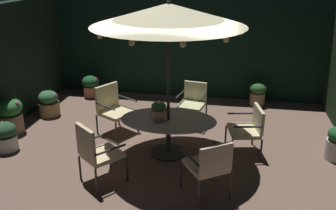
{
  "coord_description": "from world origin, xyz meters",
  "views": [
    {
      "loc": [
        1.16,
        -6.22,
        3.37
      ],
      "look_at": [
        0.1,
        -0.21,
        0.99
      ],
      "focal_mm": 39.11,
      "sensor_mm": 36.0,
      "label": 1
    }
  ],
  "objects": [
    {
      "name": "potted_plant_left_near",
      "position": [
        1.88,
        2.65,
        0.31
      ],
      "size": [
        0.42,
        0.4,
        0.6
      ],
      "color": "olive",
      "rests_on": "ground_plane"
    },
    {
      "name": "potted_plant_back_right",
      "position": [
        -3.33,
        0.15,
        0.4
      ],
      "size": [
        0.56,
        0.56,
        0.77
      ],
      "color": "#7C674E",
      "rests_on": "ground_plane"
    },
    {
      "name": "patio_chair_east",
      "position": [
        -1.21,
        0.59,
        0.56
      ],
      "size": [
        0.86,
        0.87,
        1.01
      ],
      "color": "#2F3132",
      "rests_on": "ground_plane"
    },
    {
      "name": "patio_chair_north",
      "position": [
        1.57,
        0.12,
        0.53
      ],
      "size": [
        0.68,
        0.75,
        0.91
      ],
      "color": "#2E2D34",
      "rests_on": "ground_plane"
    },
    {
      "name": "patio_dining_table",
      "position": [
        0.1,
        -0.17,
        0.56
      ],
      "size": [
        1.77,
        1.22,
        0.7
      ],
      "color": "#323230",
      "rests_on": "ground_plane"
    },
    {
      "name": "potted_plant_left_far",
      "position": [
        -2.48,
        2.58,
        0.31
      ],
      "size": [
        0.45,
        0.45,
        0.58
      ],
      "color": "#A36145",
      "rests_on": "ground_plane"
    },
    {
      "name": "centerpiece_planter",
      "position": [
        -0.05,
        -0.28,
        0.92
      ],
      "size": [
        0.29,
        0.29,
        0.39
      ],
      "color": "tan",
      "rests_on": "patio_dining_table"
    },
    {
      "name": "potted_plant_right_near",
      "position": [
        -2.97,
        1.16,
        0.3
      ],
      "size": [
        0.47,
        0.47,
        0.61
      ],
      "color": "olive",
      "rests_on": "ground_plane"
    },
    {
      "name": "potted_plant_right_far",
      "position": [
        -2.98,
        -0.58,
        0.3
      ],
      "size": [
        0.44,
        0.44,
        0.57
      ],
      "color": "beige",
      "rests_on": "ground_plane"
    },
    {
      "name": "hedge_backdrop_rear",
      "position": [
        0.0,
        3.21,
        1.3
      ],
      "size": [
        7.59,
        0.3,
        2.6
      ],
      "primitive_type": "cube",
      "color": "black",
      "rests_on": "ground_plane"
    },
    {
      "name": "patio_chair_northeast",
      "position": [
        0.39,
        1.3,
        0.54
      ],
      "size": [
        0.67,
        0.71,
        0.92
      ],
      "color": "#2C2C30",
      "rests_on": "ground_plane"
    },
    {
      "name": "patio_chair_south",
      "position": [
        0.94,
        -1.42,
        0.57
      ],
      "size": [
        0.82,
        0.83,
        0.96
      ],
      "color": "#2E2D2C",
      "rests_on": "ground_plane"
    },
    {
      "name": "patio_chair_southeast",
      "position": [
        -0.86,
        -1.34,
        0.58
      ],
      "size": [
        0.81,
        0.82,
        1.04
      ],
      "color": "#29302C",
      "rests_on": "ground_plane"
    },
    {
      "name": "ground_plane",
      "position": [
        0.0,
        0.0,
        -0.01
      ],
      "size": [
        7.59,
        6.72,
        0.02
      ],
      "primitive_type": "cube",
      "color": "brown"
    },
    {
      "name": "patio_umbrella",
      "position": [
        0.1,
        -0.17,
        2.57
      ],
      "size": [
        2.62,
        2.62,
        2.84
      ],
      "color": "#2D2D2B",
      "rests_on": "ground_plane"
    }
  ]
}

